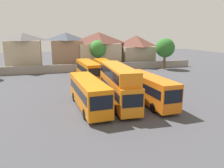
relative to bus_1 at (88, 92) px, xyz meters
The scene contains 13 objects.
ground 18.64m from the bus_1, 78.11° to the left, with size 140.00×140.00×0.00m, color #424247.
depot_boundary_wall 25.88m from the bus_1, 81.51° to the left, with size 56.00×0.50×1.80m, color gray.
bus_1 is the anchor object (origin of this frame).
bus_2 3.85m from the bus_1, ahead, with size 3.06×11.40×4.86m.
bus_3 7.72m from the bus_1, ahead, with size 2.82×10.85×3.53m.
bus_4 16.05m from the bus_1, 80.17° to the left, with size 3.16×10.89×3.56m.
bus_5 16.34m from the bus_1, 68.04° to the left, with size 2.72×11.79×3.52m.
house_terrace_left 33.68m from the bus_1, 107.38° to the left, with size 8.17×8.27×8.96m.
house_terrace_centre 32.17m from the bus_1, 89.93° to the left, with size 7.70×7.57×9.00m.
house_terrace_right 32.15m from the bus_1, 75.02° to the left, with size 11.12×6.47×9.10m.
house_terrace_far_right 36.33m from the bus_1, 58.85° to the left, with size 9.04×7.71×8.28m.
tree_left_of_lot 29.19m from the bus_1, 75.23° to the left, with size 4.25×4.25×7.17m.
tree_behind_wall 33.43m from the bus_1, 45.11° to the left, with size 4.73×4.73×7.66m.
Camera 1 is at (-7.93, -24.29, 8.65)m, focal length 34.23 mm.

